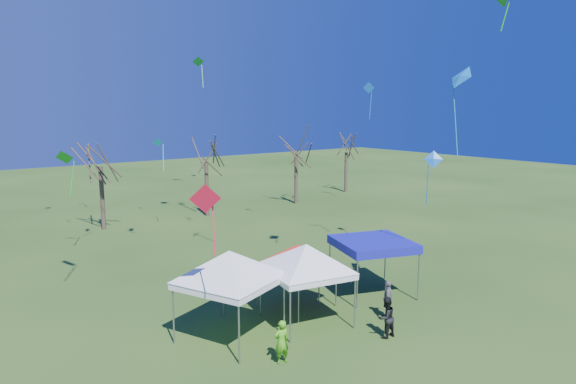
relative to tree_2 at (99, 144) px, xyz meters
The scene contains 19 objects.
ground 25.29m from the tree_2, 84.45° to the right, with size 140.00×140.00×0.00m, color #234516.
tree_2 is the anchor object (origin of this frame).
tree_3 8.41m from the tree_2, ahead, with size 3.59×3.59×7.91m.
tree_4 17.73m from the tree_2, ahead, with size 3.58×3.58×7.89m.
tree_5 26.15m from the tree_2, ahead, with size 3.39×3.39×7.46m.
tent_white_west 21.54m from the tree_2, 95.22° to the right, with size 4.26×4.26×4.05m.
tent_white_mid 22.11m from the tree_2, 86.48° to the right, with size 4.31×4.31×3.87m.
tent_red 20.71m from the tree_2, 84.11° to the right, with size 3.72×3.72×3.32m.
tent_blue 22.32m from the tree_2, 74.03° to the right, with size 4.25×4.25×2.63m.
person_dark 25.61m from the tree_2, 83.35° to the right, with size 0.79×0.61×1.62m, color black.
person_grey 24.64m from the tree_2, 79.56° to the right, with size 0.97×0.40×1.66m, color slate.
person_green 24.70m from the tree_2, 93.71° to the right, with size 0.57×0.38×1.58m, color #4EAE1B.
kite_13 6.86m from the tree_2, 123.43° to the right, with size 1.32×1.28×2.72m.
kite_17 23.21m from the tree_2, 57.69° to the right, with size 1.03×1.09×3.16m.
kite_1 23.47m from the tree_2, 99.57° to the right, with size 1.06×0.73×2.35m.
kite_22 4.34m from the tree_2, 41.32° to the right, with size 0.90×0.83×2.37m.
kite_5 26.24m from the tree_2, 75.55° to the right, with size 1.07×1.30×3.62m.
kite_19 9.39m from the tree_2, 18.04° to the right, with size 1.03×0.87×2.29m.
kite_12 23.10m from the tree_2, 13.21° to the right, with size 0.65×1.05×3.29m.
Camera 1 is at (-13.92, -13.13, 8.84)m, focal length 32.00 mm.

